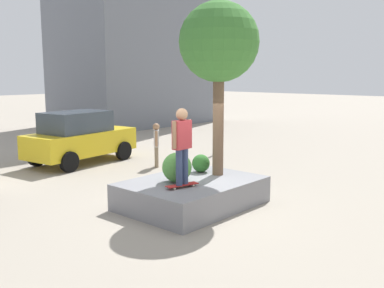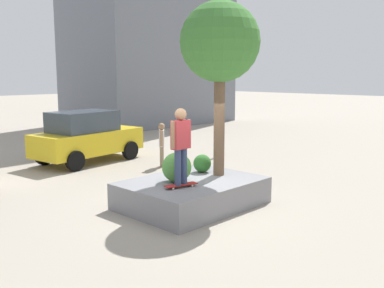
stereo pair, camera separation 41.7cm
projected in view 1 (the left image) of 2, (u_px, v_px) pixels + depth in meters
ground_plane at (185, 207)px, 10.79m from camera, size 120.00×120.00×0.00m
planter_ledge at (192, 193)px, 10.86m from camera, size 3.29×2.44×0.65m
plaza_tree at (219, 44)px, 10.90m from camera, size 2.00×2.00×4.36m
boxwood_shrub at (177, 167)px, 10.58m from camera, size 0.72×0.72×0.72m
hedge_clump at (201, 163)px, 11.68m from camera, size 0.47×0.47×0.47m
skateboard at (182, 185)px, 10.10m from camera, size 0.83×0.40×0.07m
skateboarder at (182, 141)px, 9.94m from camera, size 0.59×0.27×1.75m
taxi_cab at (80, 137)px, 16.03m from camera, size 4.27×2.33×1.90m
traffic_light_corner at (216, 85)px, 17.35m from camera, size 0.37×0.36×4.07m
pedestrian_crossing at (156, 142)px, 15.35m from camera, size 0.41×0.42×1.54m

